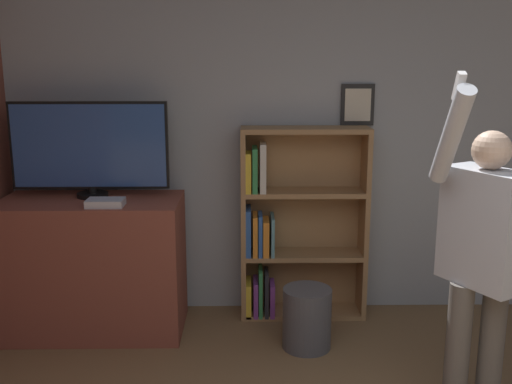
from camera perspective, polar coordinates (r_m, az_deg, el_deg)
wall_back at (r=4.58m, az=4.59°, el=5.12°), size 6.44×0.09×2.70m
tv_ledge at (r=4.49m, az=-15.19°, el=-6.79°), size 1.26×0.63×0.98m
television at (r=4.37m, az=-15.56°, el=4.05°), size 1.10×0.22×0.68m
game_console at (r=4.12m, az=-14.15°, el=-1.00°), size 0.25×0.16×0.05m
bookshelf at (r=4.53m, az=3.34°, el=-3.37°), size 0.94×0.28×1.46m
person at (r=3.30m, az=20.81°, el=-5.52°), size 0.58×0.55×1.89m
waste_bin at (r=4.19m, az=4.87°, el=-11.89°), size 0.33×0.33×0.42m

